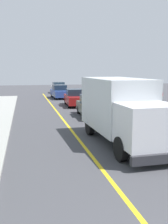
% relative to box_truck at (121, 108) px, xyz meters
% --- Properties ---
extents(centre_line_yellow, '(0.16, 56.00, 0.01)m').
position_rel_box_truck_xyz_m(centre_line_yellow, '(-1.95, -0.02, -1.76)').
color(centre_line_yellow, gold).
rests_on(centre_line_yellow, ground).
extents(box_truck, '(2.68, 7.27, 3.20)m').
position_rel_box_truck_xyz_m(box_truck, '(0.00, 0.00, 0.00)').
color(box_truck, silver).
rests_on(box_truck, ground).
extents(parked_car_near, '(1.94, 4.46, 1.67)m').
position_rel_box_truck_xyz_m(parked_car_near, '(0.45, 7.74, -0.97)').
color(parked_car_near, '#4C564C').
rests_on(parked_car_near, ground).
extents(parked_car_mid, '(1.97, 4.47, 1.67)m').
position_rel_box_truck_xyz_m(parked_car_mid, '(0.29, 13.97, -0.97)').
color(parked_car_mid, maroon).
rests_on(parked_car_mid, ground).
extents(parked_car_far, '(2.00, 4.48, 1.67)m').
position_rel_box_truck_xyz_m(parked_car_far, '(-0.29, 21.30, -0.97)').
color(parked_car_far, '#2D4793').
rests_on(parked_car_far, ground).
extents(parked_car_furthest, '(1.96, 4.46, 1.67)m').
position_rel_box_truck_xyz_m(parked_car_furthest, '(0.47, 28.35, -0.97)').
color(parked_car_furthest, silver).
rests_on(parked_car_furthest, ground).
extents(parked_van_across, '(1.88, 4.43, 1.67)m').
position_rel_box_truck_xyz_m(parked_van_across, '(3.25, 4.21, -0.97)').
color(parked_van_across, silver).
rests_on(parked_van_across, ground).
extents(stop_sign, '(0.80, 0.10, 2.65)m').
position_rel_box_truck_xyz_m(stop_sign, '(2.63, 1.41, 0.09)').
color(stop_sign, gray).
rests_on(stop_sign, ground).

